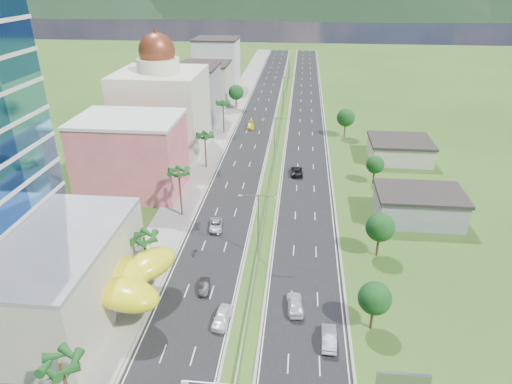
% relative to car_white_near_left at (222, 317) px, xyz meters
% --- Properties ---
extents(ground, '(500.00, 500.00, 0.00)m').
position_rel_car_white_near_left_xyz_m(ground, '(3.20, 5.90, -0.85)').
color(ground, '#2D5119').
rests_on(ground, ground).
extents(road_left, '(11.00, 260.00, 0.04)m').
position_rel_car_white_near_left_xyz_m(road_left, '(-4.30, 95.90, -0.83)').
color(road_left, black).
rests_on(road_left, ground).
extents(road_right, '(11.00, 260.00, 0.04)m').
position_rel_car_white_near_left_xyz_m(road_right, '(10.70, 95.90, -0.83)').
color(road_right, black).
rests_on(road_right, ground).
extents(sidewalk_left, '(7.00, 260.00, 0.12)m').
position_rel_car_white_near_left_xyz_m(sidewalk_left, '(-13.80, 95.90, -0.79)').
color(sidewalk_left, gray).
rests_on(sidewalk_left, ground).
extents(median_guardrail, '(0.10, 216.06, 0.76)m').
position_rel_car_white_near_left_xyz_m(median_guardrail, '(3.20, 77.89, -0.23)').
color(median_guardrail, gray).
rests_on(median_guardrail, ground).
extents(streetlight_median_b, '(6.04, 0.25, 11.00)m').
position_rel_car_white_near_left_xyz_m(streetlight_median_b, '(3.20, 15.90, 5.90)').
color(streetlight_median_b, gray).
rests_on(streetlight_median_b, ground).
extents(streetlight_median_c, '(6.04, 0.25, 11.00)m').
position_rel_car_white_near_left_xyz_m(streetlight_median_c, '(3.20, 55.90, 5.90)').
color(streetlight_median_c, gray).
rests_on(streetlight_median_c, ground).
extents(streetlight_median_d, '(6.04, 0.25, 11.00)m').
position_rel_car_white_near_left_xyz_m(streetlight_median_d, '(3.20, 100.90, 5.90)').
color(streetlight_median_d, gray).
rests_on(streetlight_median_d, ground).
extents(streetlight_median_e, '(6.04, 0.25, 11.00)m').
position_rel_car_white_near_left_xyz_m(streetlight_median_e, '(3.20, 145.90, 5.90)').
color(streetlight_median_e, gray).
rests_on(streetlight_median_e, ground).
extents(mall_podium, '(30.00, 24.00, 11.00)m').
position_rel_car_white_near_left_xyz_m(mall_podium, '(-28.80, -0.10, 4.65)').
color(mall_podium, '#BEB69C').
rests_on(mall_podium, ground).
extents(lime_canopy, '(18.00, 15.00, 7.40)m').
position_rel_car_white_near_left_xyz_m(lime_canopy, '(-16.80, 1.90, 4.15)').
color(lime_canopy, yellow).
rests_on(lime_canopy, ground).
extents(pink_shophouse, '(20.00, 15.00, 15.00)m').
position_rel_car_white_near_left_xyz_m(pink_shophouse, '(-24.80, 37.90, 6.65)').
color(pink_shophouse, '#D6575A').
rests_on(pink_shophouse, ground).
extents(domed_building, '(20.00, 20.00, 28.70)m').
position_rel_car_white_near_left_xyz_m(domed_building, '(-24.80, 60.90, 10.51)').
color(domed_building, beige).
rests_on(domed_building, ground).
extents(midrise_grey, '(16.00, 15.00, 16.00)m').
position_rel_car_white_near_left_xyz_m(midrise_grey, '(-23.80, 85.90, 7.15)').
color(midrise_grey, gray).
rests_on(midrise_grey, ground).
extents(midrise_beige, '(16.00, 15.00, 13.00)m').
position_rel_car_white_near_left_xyz_m(midrise_beige, '(-23.80, 107.90, 5.65)').
color(midrise_beige, '#BEB69C').
rests_on(midrise_beige, ground).
extents(midrise_white, '(16.00, 15.00, 18.00)m').
position_rel_car_white_near_left_xyz_m(midrise_white, '(-23.80, 130.90, 8.15)').
color(midrise_white, silver).
rests_on(midrise_white, ground).
extents(shed_near, '(15.00, 10.00, 5.00)m').
position_rel_car_white_near_left_xyz_m(shed_near, '(31.20, 30.90, 1.65)').
color(shed_near, gray).
rests_on(shed_near, ground).
extents(shed_far, '(14.00, 12.00, 4.40)m').
position_rel_car_white_near_left_xyz_m(shed_far, '(33.20, 60.90, 1.35)').
color(shed_far, '#BEB69C').
rests_on(shed_far, ground).
extents(palm_tree_a, '(3.60, 3.60, 9.10)m').
position_rel_car_white_near_left_xyz_m(palm_tree_a, '(-12.30, -16.10, 7.18)').
color(palm_tree_a, '#47301C').
rests_on(palm_tree_a, ground).
extents(palm_tree_b, '(3.60, 3.60, 8.10)m').
position_rel_car_white_near_left_xyz_m(palm_tree_b, '(-12.30, 7.90, 6.22)').
color(palm_tree_b, '#47301C').
rests_on(palm_tree_b, ground).
extents(palm_tree_c, '(3.60, 3.60, 9.60)m').
position_rel_car_white_near_left_xyz_m(palm_tree_c, '(-12.30, 27.90, 7.65)').
color(palm_tree_c, '#47301C').
rests_on(palm_tree_c, ground).
extents(palm_tree_d, '(3.60, 3.60, 8.60)m').
position_rel_car_white_near_left_xyz_m(palm_tree_d, '(-12.30, 50.90, 6.70)').
color(palm_tree_d, '#47301C').
rests_on(palm_tree_d, ground).
extents(palm_tree_e, '(3.60, 3.60, 9.40)m').
position_rel_car_white_near_left_xyz_m(palm_tree_e, '(-12.30, 75.90, 7.46)').
color(palm_tree_e, '#47301C').
rests_on(palm_tree_e, ground).
extents(leafy_tree_lfar, '(4.90, 4.90, 8.05)m').
position_rel_car_white_near_left_xyz_m(leafy_tree_lfar, '(-12.30, 100.90, 4.73)').
color(leafy_tree_lfar, '#47301C').
rests_on(leafy_tree_lfar, ground).
extents(leafy_tree_ra, '(4.20, 4.20, 6.90)m').
position_rel_car_white_near_left_xyz_m(leafy_tree_ra, '(19.20, 0.90, 3.93)').
color(leafy_tree_ra, '#47301C').
rests_on(leafy_tree_ra, ground).
extents(leafy_tree_rb, '(4.55, 4.55, 7.47)m').
position_rel_car_white_near_left_xyz_m(leafy_tree_rb, '(22.20, 17.90, 4.33)').
color(leafy_tree_rb, '#47301C').
rests_on(leafy_tree_rb, ground).
extents(leafy_tree_rc, '(3.85, 3.85, 6.33)m').
position_rel_car_white_near_left_xyz_m(leafy_tree_rc, '(25.20, 45.90, 3.53)').
color(leafy_tree_rc, '#47301C').
rests_on(leafy_tree_rc, ground).
extents(leafy_tree_rd, '(4.90, 4.90, 8.05)m').
position_rel_car_white_near_left_xyz_m(leafy_tree_rd, '(21.20, 75.90, 4.73)').
color(leafy_tree_rd, '#47301C').
rests_on(leafy_tree_rd, ground).
extents(mountain_ridge, '(860.00, 140.00, 90.00)m').
position_rel_car_white_near_left_xyz_m(mountain_ridge, '(63.20, 455.90, -0.85)').
color(mountain_ridge, black).
rests_on(mountain_ridge, ground).
extents(car_white_near_left, '(2.37, 4.89, 1.61)m').
position_rel_car_white_near_left_xyz_m(car_white_near_left, '(0.00, 0.00, 0.00)').
color(car_white_near_left, white).
rests_on(car_white_near_left, road_left).
extents(car_dark_left, '(1.80, 3.98, 1.27)m').
position_rel_car_white_near_left_xyz_m(car_dark_left, '(-3.64, 6.33, -0.17)').
color(car_dark_left, black).
rests_on(car_dark_left, road_left).
extents(car_silver_mid_left, '(2.91, 5.15, 1.36)m').
position_rel_car_white_near_left_xyz_m(car_silver_mid_left, '(-5.06, 23.58, -0.13)').
color(car_silver_mid_left, '#A6A8AE').
rests_on(car_silver_mid_left, road_left).
extents(car_yellow_far_left, '(2.51, 5.37, 1.52)m').
position_rel_car_white_near_left_xyz_m(car_yellow_far_left, '(-5.28, 81.39, -0.05)').
color(car_yellow_far_left, gold).
rests_on(car_yellow_far_left, road_left).
extents(car_white_near_right, '(2.58, 5.33, 1.75)m').
position_rel_car_white_near_left_xyz_m(car_white_near_right, '(9.42, 3.52, 0.07)').
color(car_white_near_right, silver).
rests_on(car_white_near_right, road_right).
extents(car_silver_right, '(1.87, 5.04, 1.65)m').
position_rel_car_white_near_left_xyz_m(car_silver_right, '(13.70, -2.28, 0.02)').
color(car_silver_right, '#B1B5BA').
rests_on(car_silver_right, road_right).
extents(car_dark_far_right, '(2.85, 5.71, 1.55)m').
position_rel_car_white_near_left_xyz_m(car_dark_far_right, '(8.70, 49.11, -0.03)').
color(car_dark_far_right, black).
rests_on(car_dark_far_right, road_right).
extents(motorcycle, '(0.86, 1.95, 1.20)m').
position_rel_car_white_near_left_xyz_m(motorcycle, '(-7.03, 15.31, -0.20)').
color(motorcycle, black).
rests_on(motorcycle, road_left).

